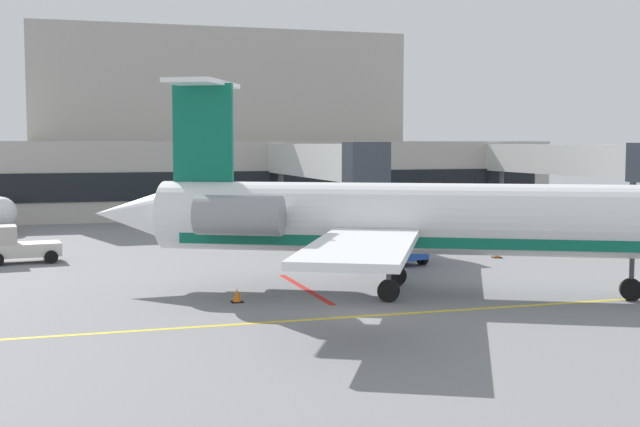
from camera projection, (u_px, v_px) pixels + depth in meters
name	position (u px, v px, depth m)	size (l,w,h in m)	color
ground	(366.00, 316.00, 31.45)	(120.00, 120.00, 0.11)	slate
terminal_building	(143.00, 149.00, 75.22)	(79.77, 14.61, 16.57)	#B7B2A8
jet_bridge_west	(319.00, 162.00, 59.61)	(2.40, 22.63, 6.42)	silver
jet_bridge_east	(569.00, 160.00, 65.80)	(2.40, 22.38, 6.37)	silver
regional_jet	(407.00, 219.00, 35.48)	(26.49, 22.08, 9.03)	white
baggage_tug	(16.00, 246.00, 44.81)	(4.01, 2.42, 2.01)	silver
pushback_tractor	(400.00, 245.00, 44.42)	(2.71, 3.89, 2.31)	#1E4CB2
belt_loader	(595.00, 231.00, 53.51)	(3.22, 3.03, 1.80)	silver
safety_cone_alpha	(497.00, 253.00, 46.93)	(0.47, 0.47, 0.55)	orange
safety_cone_bravo	(237.00, 296.00, 33.81)	(0.47, 0.47, 0.55)	orange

